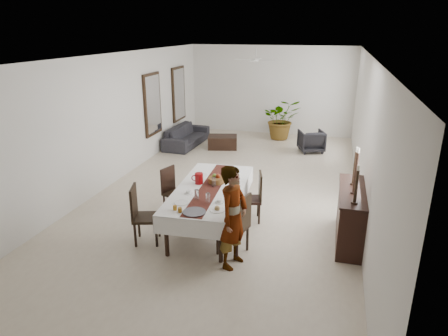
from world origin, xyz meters
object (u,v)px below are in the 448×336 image
woman (233,217)px  sideboard_body (350,217)px  dining_table_top (210,189)px  red_pitcher (199,178)px  sofa (187,136)px

woman → sideboard_body: size_ratio=1.06×
dining_table_top → woman: woman is taller
woman → sideboard_body: woman is taller
red_pitcher → sofa: red_pitcher is taller
woman → sofa: 7.45m
dining_table_top → sofa: size_ratio=1.19×
red_pitcher → sideboard_body: red_pitcher is taller
dining_table_top → red_pitcher: size_ratio=12.00×
red_pitcher → sideboard_body: (2.93, -0.01, -0.45)m
dining_table_top → sideboard_body: size_ratio=1.59×
sideboard_body → sofa: (-5.21, 5.29, -0.17)m
dining_table_top → sideboard_body: sideboard_body is taller
sideboard_body → sofa: 7.43m
sideboard_body → dining_table_top: bearing=-177.2°
red_pitcher → woman: woman is taller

